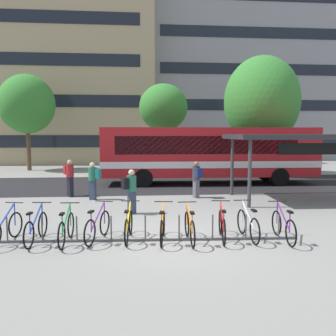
{
  "coord_description": "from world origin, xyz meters",
  "views": [
    {
      "loc": [
        -0.94,
        -9.17,
        2.87
      ],
      "look_at": [
        0.22,
        4.6,
        1.49
      ],
      "focal_mm": 37.08,
      "sensor_mm": 36.0,
      "label": 1
    }
  ],
  "objects": [
    {
      "name": "parked_bicycle_blue_1",
      "position": [
        -3.65,
        0.01,
        0.38
      ],
      "size": [
        0.52,
        1.72,
        0.99
      ],
      "rotation": [
        0.0,
        0.0,
        1.5
      ],
      "color": "black",
      "rests_on": "ground"
    },
    {
      "name": "city_bus",
      "position": [
        3.11,
        10.33,
        1.78
      ],
      "size": [
        12.09,
        2.87,
        3.2
      ],
      "rotation": [
        0.0,
        0.0,
        -0.02
      ],
      "color": "red",
      "rests_on": "ground"
    },
    {
      "name": "parked_bicycle_purple_3",
      "position": [
        -2.06,
        0.06,
        0.38
      ],
      "size": [
        0.65,
        1.67,
        0.99
      ],
      "rotation": [
        0.0,
        0.0,
        1.29
      ],
      "color": "black",
      "rests_on": "ground"
    },
    {
      "name": "commuter_black_pack_3",
      "position": [
        -1.24,
        3.11,
        0.92
      ],
      "size": [
        0.6,
        0.51,
        1.6
      ],
      "rotation": [
        0.0,
        0.0,
        0.48
      ],
      "color": "#2D3851",
      "rests_on": "ground"
    },
    {
      "name": "street_tree_2",
      "position": [
        -9.51,
        18.67,
        5.13
      ],
      "size": [
        4.22,
        4.22,
        7.4
      ],
      "color": "brown",
      "rests_on": "ground"
    },
    {
      "name": "parked_bicycle_orange_6",
      "position": [
        0.39,
        -0.27,
        0.38
      ],
      "size": [
        0.52,
        1.72,
        0.99
      ],
      "rotation": [
        0.0,
        0.0,
        1.57
      ],
      "color": "black",
      "rests_on": "ground"
    },
    {
      "name": "commuter_red_pack_1",
      "position": [
        -4.09,
        6.78,
        0.98
      ],
      "size": [
        0.57,
        0.6,
        1.69
      ],
      "rotation": [
        0.0,
        0.0,
        5.41
      ],
      "color": "black",
      "rests_on": "ground"
    },
    {
      "name": "street_tree_0",
      "position": [
        7.54,
        14.43,
        5.08
      ],
      "size": [
        5.16,
        5.16,
        8.17
      ],
      "color": "brown",
      "rests_on": "ground"
    },
    {
      "name": "parked_bicycle_orange_5",
      "position": [
        -0.32,
        -0.16,
        0.38
      ],
      "size": [
        0.52,
        1.72,
        0.99
      ],
      "rotation": [
        0.0,
        0.0,
        1.44
      ],
      "color": "black",
      "rests_on": "ground"
    },
    {
      "name": "building_right_wing",
      "position": [
        13.34,
        33.12,
        9.06
      ],
      "size": [
        27.51,
        14.01,
        18.11
      ],
      "color": "gray",
      "rests_on": "ground"
    },
    {
      "name": "parked_bicycle_red_7",
      "position": [
        1.29,
        -0.16,
        0.38
      ],
      "size": [
        0.52,
        1.71,
        0.99
      ],
      "rotation": [
        0.0,
        0.0,
        1.43
      ],
      "color": "black",
      "rests_on": "ground"
    },
    {
      "name": "parked_bicycle_yellow_4",
      "position": [
        -1.23,
        0.02,
        0.38
      ],
      "size": [
        0.52,
        1.72,
        0.99
      ],
      "rotation": [
        0.0,
        0.0,
        1.49
      ],
      "color": "black",
      "rests_on": "ground"
    },
    {
      "name": "ground",
      "position": [
        0.0,
        0.0,
        0.0
      ],
      "size": [
        200.0,
        200.0,
        0.0
      ],
      "primitive_type": "plane",
      "color": "gray"
    },
    {
      "name": "commuter_navy_pack_2",
      "position": [
        1.62,
        6.01,
        0.94
      ],
      "size": [
        0.48,
        0.6,
        1.64
      ],
      "rotation": [
        0.0,
        0.0,
        1.94
      ],
      "color": "#565660",
      "rests_on": "ground"
    },
    {
      "name": "bus_lane_asphalt",
      "position": [
        0.0,
        10.34,
        0.0
      ],
      "size": [
        80.0,
        7.2,
        0.01
      ],
      "primitive_type": "cube",
      "color": "#232326",
      "rests_on": "ground"
    },
    {
      "name": "transit_shelter",
      "position": [
        6.23,
        5.1,
        2.67
      ],
      "size": [
        6.64,
        3.72,
        2.84
      ],
      "rotation": [
        0.0,
        0.0,
        -0.02
      ],
      "color": "#38383D",
      "rests_on": "ground"
    },
    {
      "name": "parked_bicycle_purple_9",
      "position": [
        2.91,
        -0.37,
        0.38
      ],
      "size": [
        0.52,
        1.72,
        0.99
      ],
      "rotation": [
        0.0,
        0.0,
        1.53
      ],
      "color": "black",
      "rests_on": "ground"
    },
    {
      "name": "commuter_teal_pack_0",
      "position": [
        -2.92,
        5.94,
        0.94
      ],
      "size": [
        0.59,
        0.44,
        1.63
      ],
      "rotation": [
        0.0,
        0.0,
        2.86
      ],
      "color": "#2D3851",
      "rests_on": "ground"
    },
    {
      "name": "bike_rack",
      "position": [
        -0.79,
        -0.11,
        0.1
      ],
      "size": [
        8.14,
        0.41,
        0.7
      ],
      "rotation": [
        0.0,
        0.0,
        -0.04
      ],
      "color": "#47474C",
      "rests_on": "ground"
    },
    {
      "name": "building_left_wing",
      "position": [
        -10.38,
        29.44,
        10.85
      ],
      "size": [
        21.89,
        13.06,
        21.7
      ],
      "color": "tan",
      "rests_on": "ground"
    },
    {
      "name": "parked_bicycle_white_8",
      "position": [
        2.01,
        -0.14,
        0.38
      ],
      "size": [
        0.52,
        1.72,
        0.99
      ],
      "rotation": [
        0.0,
        0.0,
        1.61
      ],
      "color": "black",
      "rests_on": "ground"
    },
    {
      "name": "parked_bicycle_green_2",
      "position": [
        -2.85,
        -0.12,
        0.38
      ],
      "size": [
        0.52,
        1.72,
        0.99
      ],
      "rotation": [
        0.0,
        0.0,
        1.54
      ],
      "color": "black",
      "rests_on": "ground"
    },
    {
      "name": "building_centre_block",
      "position": [
        2.2,
        45.42,
        5.3
      ],
      "size": [
        19.97,
        11.15,
        10.6
      ],
      "color": "gray",
      "rests_on": "ground"
    },
    {
      "name": "parked_bicycle_blue_0",
      "position": [
        -4.47,
        0.06,
        0.38
      ],
      "size": [
        0.54,
        1.7,
        0.99
      ],
      "rotation": [
        0.0,
        0.0,
        1.38
      ],
      "color": "black",
      "rests_on": "ground"
    },
    {
      "name": "street_tree_1",
      "position": [
        0.82,
        15.71,
        4.7
      ],
      "size": [
        3.44,
        3.44,
        6.39
      ],
      "color": "brown",
      "rests_on": "ground"
    }
  ]
}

